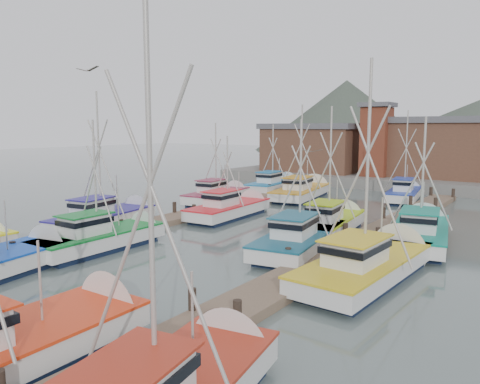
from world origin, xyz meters
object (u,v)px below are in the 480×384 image
Objects in this scene: boat_1 at (9,348)px; boat_12 at (303,191)px; lookout_tower at (376,139)px; boat_4 at (107,237)px; boat_8 at (232,208)px.

boat_1 is 35.56m from boat_12.
boat_12 is at bearing 102.79° from boat_1.
lookout_tower is at bearing 96.02° from boat_1.
boat_12 is (-8.59, 34.51, 0.01)m from boat_1.
lookout_tower is 37.61m from boat_4.
lookout_tower is at bearing 81.04° from boat_8.
boat_1 reaches higher than boat_8.
boat_4 is at bearing 128.37° from boat_1.
boat_8 is at bearing -95.49° from lookout_tower.
lookout_tower is 48.32m from boat_1.
boat_8 is 0.84× the size of boat_12.
boat_8 is (-8.46, 22.42, -0.00)m from boat_1.
boat_8 is 12.09m from boat_12.
boat_12 is at bearing 87.14° from boat_8.
boat_4 is 11.92m from boat_8.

